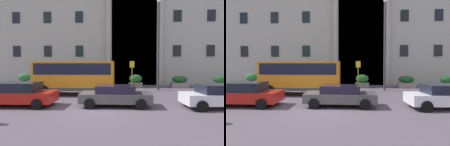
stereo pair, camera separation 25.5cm
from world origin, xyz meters
The scene contains 15 objects.
ground_plane centered at (0.00, 0.00, -0.06)m, with size 80.00×64.00×0.12m, color #524754.
office_building_facade centered at (0.01, 17.48, 9.51)m, with size 39.81×9.62×19.02m.
orange_minibus centered at (-2.67, 5.50, 1.67)m, with size 6.56×2.71×2.80m.
bus_stop_sign centered at (2.23, 7.65, 1.75)m, with size 0.44×0.08×2.85m.
hedge_planter_east centered at (11.79, 10.17, 0.65)m, with size 1.70×0.74×1.34m.
hedge_planter_entrance_left centered at (7.56, 10.47, 0.62)m, with size 1.76×0.95×1.28m.
hedge_planter_far_west centered at (2.77, 10.30, 0.70)m, with size 1.45×0.84×1.45m.
hedge_planter_west centered at (-9.78, 10.59, 0.73)m, with size 1.42×0.92×1.52m.
parked_estate_mid centered at (6.92, 0.91, 0.72)m, with size 4.33×2.15×1.40m.
white_taxi_kerbside centered at (-5.09, 0.95, 0.74)m, with size 4.50×2.05×1.45m.
parked_coupe_end centered at (0.86, 1.18, 0.67)m, with size 4.30×1.99×1.27m.
motorcycle_far_end centered at (7.87, 3.15, 0.46)m, with size 2.01×0.55×0.89m.
scooter_by_planter centered at (-5.71, 3.02, 0.46)m, with size 1.99×0.56×0.89m.
motorcycle_near_kerb centered at (0.84, 3.01, 0.45)m, with size 1.90×0.55×0.89m.
lamppost_plaza_centre centered at (4.84, 8.36, 5.08)m, with size 0.40×0.40×8.88m.
Camera 2 is at (1.43, -10.21, 2.57)m, focal length 30.16 mm.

